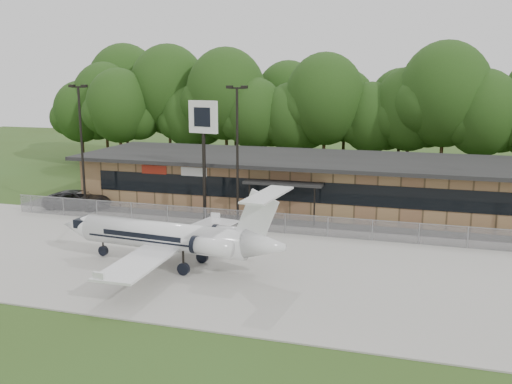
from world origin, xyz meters
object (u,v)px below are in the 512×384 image
(suv, at_px, (78,200))
(pole_sign, at_px, (203,130))
(terminal, at_px, (323,182))
(business_jet, at_px, (172,238))

(suv, height_order, pole_sign, pole_sign)
(terminal, height_order, suv, terminal)
(suv, xyz_separation_m, pole_sign, (11.62, -0.71, 6.20))
(terminal, height_order, business_jet, business_jet)
(suv, distance_m, pole_sign, 13.19)
(terminal, relative_size, business_jet, 2.79)
(business_jet, distance_m, suv, 17.77)
(terminal, bearing_deg, suv, -161.61)
(business_jet, xyz_separation_m, suv, (-13.82, 11.13, -1.00))
(suv, relative_size, pole_sign, 0.61)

